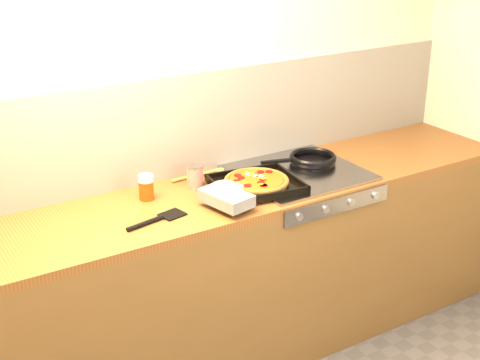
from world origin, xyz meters
TOP-DOWN VIEW (x-y plane):
  - room_shell at (0.00, 1.39)m, footprint 3.20×3.20m
  - counter_run at (0.00, 1.10)m, footprint 3.20×0.62m
  - stovetop at (0.45, 1.10)m, footprint 0.60×0.56m
  - pizza_on_tray at (0.10, 1.02)m, footprint 0.53×0.43m
  - frying_pan at (0.57, 1.15)m, footprint 0.41×0.29m
  - tomato_can at (-0.06, 1.22)m, footprint 0.08×0.08m
  - juice_glass at (-0.31, 1.21)m, footprint 0.08×0.08m
  - wooden_spoon at (0.04, 1.33)m, footprint 0.30×0.04m
  - black_spatula at (-0.37, 0.98)m, footprint 0.29×0.11m

SIDE VIEW (x-z plane):
  - counter_run at x=0.00m, z-range 0.00..0.90m
  - stovetop at x=0.45m, z-range 0.90..0.92m
  - black_spatula at x=-0.37m, z-range 0.90..0.92m
  - wooden_spoon at x=0.04m, z-range 0.90..0.92m
  - frying_pan at x=0.57m, z-range 0.92..0.96m
  - pizza_on_tray at x=0.10m, z-range 0.91..0.98m
  - tomato_can at x=-0.06m, z-range 0.90..1.01m
  - juice_glass at x=-0.31m, z-range 0.90..1.02m
  - room_shell at x=0.00m, z-range -0.45..2.75m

